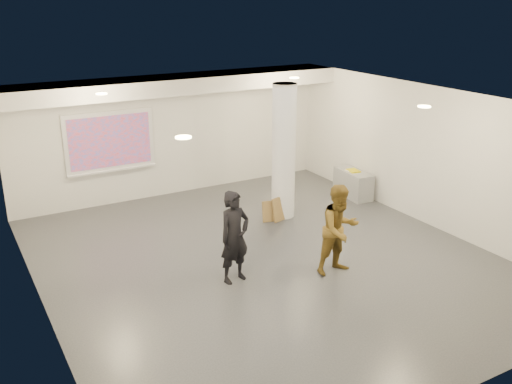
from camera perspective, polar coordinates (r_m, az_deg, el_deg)
floor at (r=10.91m, az=1.05°, el=-6.82°), size 8.00×9.00×0.01m
ceiling at (r=9.96m, az=1.15°, el=8.88°), size 8.00×9.00×0.01m
wall_back at (r=14.24m, az=-8.25°, el=5.68°), size 8.00×0.01×3.00m
wall_front at (r=7.17m, az=20.08°, el=-9.37°), size 8.00×0.01×3.00m
wall_left at (r=9.09m, az=-21.16°, el=-3.36°), size 0.01×9.00×3.00m
wall_right at (r=12.77m, az=16.74°, el=3.48°), size 0.01×9.00×3.00m
soffit_band at (r=13.49m, az=-7.63°, el=10.67°), size 8.00×1.10×0.36m
downlight_nw at (r=11.42m, az=-15.20°, el=9.45°), size 0.22×0.22×0.02m
downlight_ne at (r=13.21m, az=3.85°, el=11.32°), size 0.22×0.22×0.02m
downlight_sw at (r=7.68m, az=-7.28°, el=5.45°), size 0.22×0.22×0.02m
downlight_se at (r=10.16m, az=16.47°, el=8.20°), size 0.22×0.22×0.02m
column at (r=12.56m, az=2.79°, el=4.03°), size 0.52×0.52×3.00m
projection_screen at (r=13.71m, az=-14.41°, el=4.86°), size 2.10×0.13×1.42m
credenza at (r=14.35m, az=9.69°, el=0.83°), size 0.56×1.15×0.65m
papers_stack at (r=14.24m, az=9.63°, el=2.11°), size 0.28×0.34×0.02m
postit_pad at (r=14.23m, az=9.70°, el=2.12°), size 0.29×0.36×0.03m
cardboard_back at (r=12.70m, az=2.52°, el=-1.65°), size 0.51×0.27×0.53m
cardboard_front at (r=12.63m, az=1.59°, el=-1.91°), size 0.44×0.21×0.47m
woman at (r=9.85m, az=-2.16°, el=-4.52°), size 0.67×0.50×1.65m
man at (r=10.25m, az=8.36°, el=-3.72°), size 0.82×0.65×1.66m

